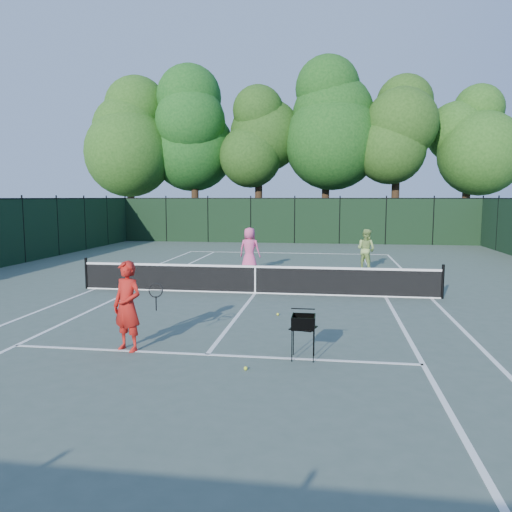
# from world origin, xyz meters

# --- Properties ---
(ground) EXTENTS (90.00, 90.00, 0.00)m
(ground) POSITION_xyz_m (0.00, 0.00, 0.00)
(ground) COLOR #46564B
(ground) RESTS_ON ground
(sideline_doubles_left) EXTENTS (0.10, 23.77, 0.01)m
(sideline_doubles_left) POSITION_xyz_m (-5.49, 0.00, 0.00)
(sideline_doubles_left) COLOR white
(sideline_doubles_left) RESTS_ON ground
(sideline_doubles_right) EXTENTS (0.10, 23.77, 0.01)m
(sideline_doubles_right) POSITION_xyz_m (5.49, 0.00, 0.00)
(sideline_doubles_right) COLOR white
(sideline_doubles_right) RESTS_ON ground
(sideline_singles_left) EXTENTS (0.10, 23.77, 0.01)m
(sideline_singles_left) POSITION_xyz_m (-4.12, 0.00, 0.00)
(sideline_singles_left) COLOR white
(sideline_singles_left) RESTS_ON ground
(sideline_singles_right) EXTENTS (0.10, 23.77, 0.01)m
(sideline_singles_right) POSITION_xyz_m (4.12, 0.00, 0.00)
(sideline_singles_right) COLOR white
(sideline_singles_right) RESTS_ON ground
(baseline_far) EXTENTS (10.97, 0.10, 0.01)m
(baseline_far) POSITION_xyz_m (0.00, 11.88, 0.00)
(baseline_far) COLOR white
(baseline_far) RESTS_ON ground
(service_line_near) EXTENTS (8.23, 0.10, 0.01)m
(service_line_near) POSITION_xyz_m (0.00, -6.40, 0.00)
(service_line_near) COLOR white
(service_line_near) RESTS_ON ground
(service_line_far) EXTENTS (8.23, 0.10, 0.01)m
(service_line_far) POSITION_xyz_m (0.00, 6.40, 0.00)
(service_line_far) COLOR white
(service_line_far) RESTS_ON ground
(center_service_line) EXTENTS (0.10, 12.80, 0.01)m
(center_service_line) POSITION_xyz_m (0.00, 0.00, 0.00)
(center_service_line) COLOR white
(center_service_line) RESTS_ON ground
(tennis_net) EXTENTS (11.69, 0.09, 1.06)m
(tennis_net) POSITION_xyz_m (0.00, 0.00, 0.48)
(tennis_net) COLOR black
(tennis_net) RESTS_ON ground
(fence_far) EXTENTS (24.00, 0.05, 3.00)m
(fence_far) POSITION_xyz_m (0.00, 18.00, 1.50)
(fence_far) COLOR black
(fence_far) RESTS_ON ground
(tree_0) EXTENTS (6.40, 6.40, 13.14)m
(tree_0) POSITION_xyz_m (-13.00, 21.50, 8.16)
(tree_0) COLOR black
(tree_0) RESTS_ON ground
(tree_1) EXTENTS (6.80, 6.80, 13.98)m
(tree_1) POSITION_xyz_m (-8.00, 22.00, 8.69)
(tree_1) COLOR black
(tree_1) RESTS_ON ground
(tree_2) EXTENTS (6.00, 6.00, 12.40)m
(tree_2) POSITION_xyz_m (-3.00, 21.80, 7.73)
(tree_2) COLOR black
(tree_2) RESTS_ON ground
(tree_3) EXTENTS (7.00, 7.00, 14.45)m
(tree_3) POSITION_xyz_m (2.00, 22.30, 9.01)
(tree_3) COLOR black
(tree_3) RESTS_ON ground
(tree_4) EXTENTS (6.20, 6.20, 12.97)m
(tree_4) POSITION_xyz_m (7.00, 21.60, 8.14)
(tree_4) COLOR black
(tree_4) RESTS_ON ground
(tree_5) EXTENTS (5.80, 5.80, 12.23)m
(tree_5) POSITION_xyz_m (12.00, 22.10, 7.71)
(tree_5) COLOR black
(tree_5) RESTS_ON ground
(coach) EXTENTS (1.09, 0.65, 1.83)m
(coach) POSITION_xyz_m (-1.65, -6.34, 0.92)
(coach) COLOR red
(coach) RESTS_ON ground
(player_pink) EXTENTS (0.99, 0.74, 1.84)m
(player_pink) POSITION_xyz_m (-0.96, 4.81, 0.92)
(player_pink) COLOR #E6518A
(player_pink) RESTS_ON ground
(player_green) EXTENTS (1.08, 1.04, 1.75)m
(player_green) POSITION_xyz_m (3.91, 6.02, 0.87)
(player_green) COLOR #9ABE5F
(player_green) RESTS_ON ground
(ball_hopper) EXTENTS (0.55, 0.55, 0.85)m
(ball_hopper) POSITION_xyz_m (1.89, -6.37, 0.71)
(ball_hopper) COLOR black
(ball_hopper) RESTS_ON ground
(loose_ball_near_cart) EXTENTS (0.07, 0.07, 0.07)m
(loose_ball_near_cart) POSITION_xyz_m (0.90, -7.16, 0.03)
(loose_ball_near_cart) COLOR #CAE62F
(loose_ball_near_cart) RESTS_ON ground
(loose_ball_midcourt) EXTENTS (0.07, 0.07, 0.07)m
(loose_ball_midcourt) POSITION_xyz_m (1.04, -2.92, 0.03)
(loose_ball_midcourt) COLOR yellow
(loose_ball_midcourt) RESTS_ON ground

